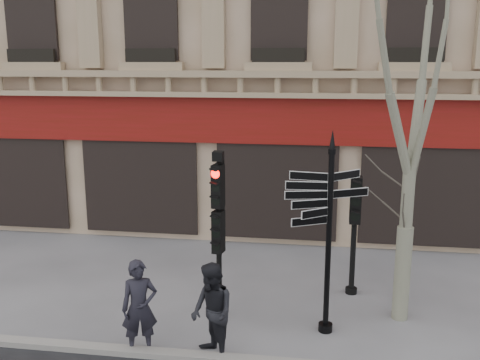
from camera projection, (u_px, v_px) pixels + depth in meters
The scene contains 7 objects.
ground at pixel (256, 326), 10.71m from camera, with size 80.00×80.00×0.00m, color #5C5C61.
fingerpost at pixel (330, 199), 9.93m from camera, with size 2.08×2.08×3.99m.
traffic_signal_main at pixel (219, 214), 10.68m from camera, with size 0.43×0.34×3.47m.
traffic_signal_secondary at pixel (355, 213), 11.81m from camera, with size 0.47×0.34×2.74m.
plane_tree at pixel (418, 53), 9.88m from camera, with size 2.86×2.86×7.61m.
pedestrian_a at pixel (140, 308), 9.55m from camera, with size 0.64×0.42×1.76m, color black.
pedestrian_b at pixel (212, 312), 9.35m from camera, with size 0.86×0.67×1.77m, color black.
Camera 1 is at (1.14, -9.76, 5.19)m, focal length 40.00 mm.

